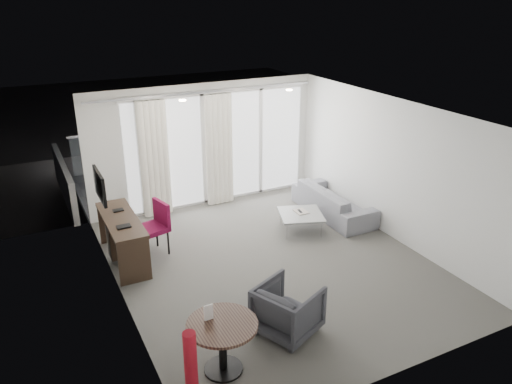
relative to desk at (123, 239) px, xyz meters
name	(u,v)px	position (x,y,z in m)	size (l,w,h in m)	color
floor	(272,263)	(2.21, -1.24, -0.40)	(5.00, 6.00, 0.00)	#514F49
ceiling	(274,114)	(2.21, -1.24, 2.20)	(5.00, 6.00, 0.00)	white
wall_left	(116,223)	(-0.29, -1.24, 0.90)	(0.00, 6.00, 2.60)	silver
wall_right	(393,170)	(4.71, -1.24, 0.90)	(0.00, 6.00, 2.60)	silver
wall_front	(401,284)	(2.21, -4.24, 0.90)	(5.00, 0.00, 2.60)	silver
window_panel	(219,148)	(2.51, 1.74, 0.80)	(4.00, 0.02, 2.38)	white
window_frame	(219,148)	(2.51, 1.73, 0.80)	(4.10, 0.06, 2.44)	white
curtain_left	(155,160)	(1.06, 1.58, 0.80)	(0.60, 0.20, 2.38)	white
curtain_right	(219,150)	(2.46, 1.58, 0.80)	(0.60, 0.20, 2.38)	white
curtain_track	(206,92)	(2.21, 1.58, 2.05)	(4.80, 0.04, 0.04)	#B2B2B7
downlight_a	(183,100)	(1.31, 0.36, 2.19)	(0.12, 0.12, 0.02)	#FFE0B2
downlight_b	(289,90)	(3.41, 0.36, 2.19)	(0.12, 0.12, 0.02)	#FFE0B2
desk	(123,239)	(0.00, 0.00, 0.00)	(0.53, 1.70, 0.80)	#2F2117
tv	(100,186)	(-0.24, 0.21, 0.95)	(0.05, 0.80, 0.50)	black
desk_chair	(152,229)	(0.51, 0.00, 0.08)	(0.52, 0.49, 0.95)	maroon
round_table	(223,347)	(0.46, -3.24, -0.05)	(0.86, 0.86, 0.69)	#3E281E
menu_card	(209,317)	(0.35, -3.10, 0.32)	(0.11, 0.02, 0.20)	white
red_lamp	(192,377)	(-0.12, -3.77, 0.16)	(0.22, 0.22, 1.12)	maroon
tub_armchair	(288,309)	(1.54, -2.95, -0.04)	(0.76, 0.78, 0.71)	#333339
coffee_table	(301,222)	(3.31, -0.39, -0.22)	(0.80, 0.80, 0.36)	gray
remote	(300,212)	(3.33, -0.31, -0.04)	(0.05, 0.15, 0.02)	black
magazine	(301,212)	(3.35, -0.32, -0.04)	(0.21, 0.27, 0.02)	gray
sofa	(333,201)	(4.30, -0.05, -0.10)	(2.04, 0.80, 0.60)	slate
terrace_slab	(196,180)	(2.51, 3.26, -0.46)	(5.60, 3.00, 0.12)	#4D4D50
rattan_chair_a	(225,157)	(3.27, 3.20, 0.05)	(0.61, 0.61, 0.89)	brown
rattan_chair_b	(248,152)	(4.05, 3.49, -0.02)	(0.52, 0.52, 0.76)	brown
rattan_table	(246,171)	(3.55, 2.52, -0.14)	(0.52, 0.52, 0.52)	brown
balustrade	(177,144)	(2.51, 4.71, 0.10)	(5.50, 0.06, 1.05)	#B2B2B7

